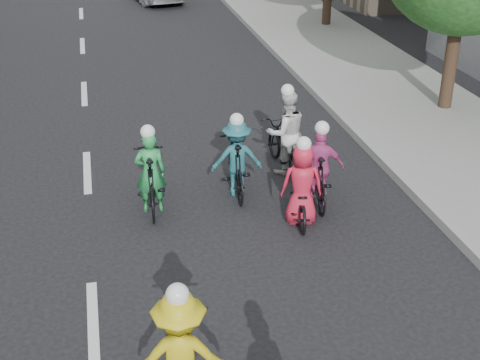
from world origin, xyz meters
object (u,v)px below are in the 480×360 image
object	(u,v)px
cyclist_3	(150,178)
cyclist_5	(318,173)
cyclist_1	(301,192)
cyclist_4	(236,162)
cyclist_2	(285,141)

from	to	relation	value
cyclist_3	cyclist_5	world-z (taller)	cyclist_3
cyclist_1	cyclist_4	bearing A→B (deg)	-45.44
cyclist_1	cyclist_5	xyz separation A→B (m)	(0.51, 0.57, 0.05)
cyclist_4	cyclist_1	bearing A→B (deg)	128.20
cyclist_1	cyclist_2	size ratio (longest dim) A/B	0.86
cyclist_1	cyclist_3	world-z (taller)	cyclist_3
cyclist_3	cyclist_1	bearing A→B (deg)	160.89
cyclist_3	cyclist_5	distance (m)	3.06
cyclist_1	cyclist_5	size ratio (longest dim) A/B	0.92
cyclist_2	cyclist_5	xyz separation A→B (m)	(0.21, -1.46, -0.05)
cyclist_2	cyclist_4	size ratio (longest dim) A/B	1.02
cyclist_4	cyclist_3	bearing A→B (deg)	13.44
cyclist_2	cyclist_3	xyz separation A→B (m)	(-2.81, -1.01, -0.05)
cyclist_3	cyclist_4	bearing A→B (deg)	-167.66
cyclist_1	cyclist_3	size ratio (longest dim) A/B	0.87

